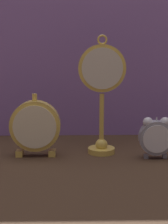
# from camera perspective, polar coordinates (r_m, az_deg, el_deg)

# --- Properties ---
(ground_plane) EXTENTS (4.00, 4.00, 0.00)m
(ground_plane) POSITION_cam_1_polar(r_m,az_deg,el_deg) (1.06, 0.10, -7.60)
(ground_plane) COLOR #422D1E
(fabric_backdrop_drape) EXTENTS (1.25, 0.01, 0.64)m
(fabric_backdrop_drape) POSITION_cam_1_polar(r_m,az_deg,el_deg) (1.34, -0.25, 9.92)
(fabric_backdrop_drape) COLOR #8460A8
(fabric_backdrop_drape) RESTS_ON ground_plane
(pocket_watch_on_stand) EXTENTS (0.14, 0.08, 0.36)m
(pocket_watch_on_stand) POSITION_cam_1_polar(r_m,az_deg,el_deg) (1.11, 2.74, 3.03)
(pocket_watch_on_stand) COLOR gold
(pocket_watch_on_stand) RESTS_ON ground_plane
(alarm_clock_twin_bell) EXTENTS (0.10, 0.03, 0.12)m
(alarm_clock_twin_bell) POSITION_cam_1_polar(r_m,az_deg,el_deg) (1.10, 10.93, -3.57)
(alarm_clock_twin_bell) COLOR gray
(alarm_clock_twin_bell) RESTS_ON ground_plane
(mantel_clock_silver) EXTENTS (0.15, 0.04, 0.19)m
(mantel_clock_silver) POSITION_cam_1_polar(r_m,az_deg,el_deg) (1.10, -7.44, -2.18)
(mantel_clock_silver) COLOR gold
(mantel_clock_silver) RESTS_ON ground_plane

